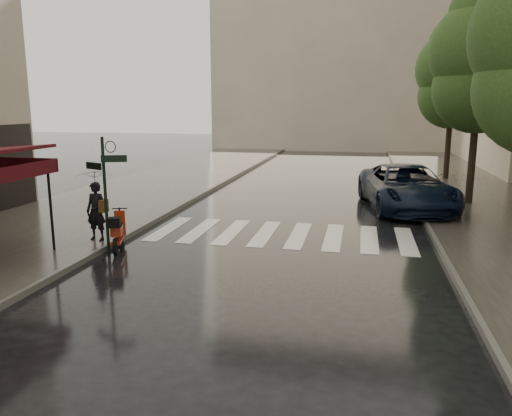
% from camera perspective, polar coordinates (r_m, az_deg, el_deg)
% --- Properties ---
extents(ground, '(120.00, 120.00, 0.00)m').
position_cam_1_polar(ground, '(10.84, -18.31, -9.91)').
color(ground, black).
rests_on(ground, ground).
extents(sidewalk_near, '(6.00, 60.00, 0.12)m').
position_cam_1_polar(sidewalk_near, '(23.17, -13.22, 1.81)').
color(sidewalk_near, '#38332D').
rests_on(sidewalk_near, ground).
extents(sidewalk_far, '(5.50, 60.00, 0.12)m').
position_cam_1_polar(sidewalk_far, '(21.60, 25.03, 0.33)').
color(sidewalk_far, '#38332D').
rests_on(sidewalk_far, ground).
extents(curb_near, '(0.12, 60.00, 0.16)m').
position_cam_1_polar(curb_near, '(22.05, -6.02, 1.61)').
color(curb_near, '#595651').
rests_on(curb_near, ground).
extents(curb_far, '(0.12, 60.00, 0.16)m').
position_cam_1_polar(curb_far, '(21.13, 17.64, 0.69)').
color(curb_far, '#595651').
rests_on(curb_far, ground).
extents(crosswalk, '(7.85, 3.20, 0.01)m').
position_cam_1_polar(crosswalk, '(15.34, 2.95, -3.01)').
color(crosswalk, silver).
rests_on(crosswalk, ground).
extents(signpost, '(1.17, 0.29, 3.10)m').
position_cam_1_polar(signpost, '(13.48, -16.86, 2.41)').
color(signpost, black).
rests_on(signpost, ground).
extents(backdrop_building, '(22.00, 6.00, 20.00)m').
position_cam_1_polar(backdrop_building, '(47.12, 9.53, 18.89)').
color(backdrop_building, tan).
rests_on(backdrop_building, ground).
extents(tree_mid, '(3.80, 3.80, 8.34)m').
position_cam_1_polar(tree_mid, '(21.17, 24.30, 15.27)').
color(tree_mid, black).
rests_on(tree_mid, sidewalk_far).
extents(tree_far, '(3.80, 3.80, 8.16)m').
position_cam_1_polar(tree_far, '(28.07, 21.63, 14.03)').
color(tree_far, black).
rests_on(tree_far, sidewalk_far).
extents(pedestrian_with_umbrella, '(1.07, 1.09, 2.45)m').
position_cam_1_polar(pedestrian_with_umbrella, '(14.64, -17.97, 2.71)').
color(pedestrian_with_umbrella, black).
rests_on(pedestrian_with_umbrella, sidewalk_near).
extents(scooter, '(0.74, 1.53, 1.04)m').
position_cam_1_polar(scooter, '(14.17, -15.52, -2.66)').
color(scooter, black).
rests_on(scooter, ground).
extents(parked_car, '(3.78, 6.45, 1.69)m').
position_cam_1_polar(parked_car, '(19.75, 16.81, 2.27)').
color(parked_car, black).
rests_on(parked_car, ground).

